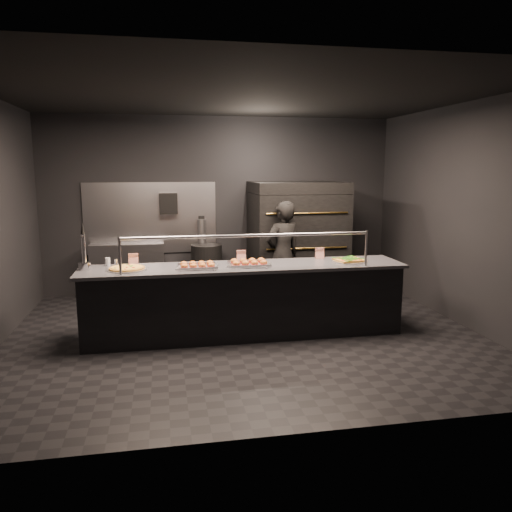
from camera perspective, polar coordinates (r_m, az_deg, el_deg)
name	(u,v)px	position (r m, az deg, el deg)	size (l,w,h in m)	color
room	(242,220)	(6.28, -1.62, 4.17)	(6.04, 6.00, 3.00)	black
service_counter	(245,300)	(6.42, -1.29, -5.06)	(4.10, 0.78, 1.37)	black
pizza_oven	(297,239)	(8.40, 4.67, 1.99)	(1.50, 1.23, 1.91)	black
prep_shelf	(128,270)	(8.63, -14.41, -1.56)	(1.20, 0.35, 0.90)	#99999E
towel_dispenser	(168,203)	(8.53, -9.99, 5.94)	(0.30, 0.20, 0.35)	black
fire_extinguisher	(202,232)	(8.61, -6.23, 2.79)	(0.14, 0.14, 0.51)	#B2B2B7
beer_tap	(84,256)	(6.36, -19.04, -0.02)	(0.15, 0.22, 0.59)	silver
round_pizza	(127,268)	(6.25, -14.54, -1.37)	(0.49, 0.49, 0.03)	silver
slider_tray_a	(197,266)	(6.19, -6.71, -1.10)	(0.55, 0.46, 0.08)	silver
slider_tray_b	(249,263)	(6.30, -0.82, -0.81)	(0.59, 0.50, 0.08)	silver
square_pizza	(349,260)	(6.68, 10.63, -0.47)	(0.44, 0.44, 0.05)	silver
condiment_jar	(110,262)	(6.54, -16.31, -0.66)	(0.16, 0.06, 0.10)	silver
tent_cards	(234,256)	(6.56, -2.58, 0.01)	(2.59, 0.04, 0.15)	white
trash_bin	(207,270)	(8.49, -5.63, -1.60)	(0.52, 0.52, 0.87)	black
worker	(283,255)	(7.63, 3.07, 0.13)	(0.60, 0.40, 1.65)	black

